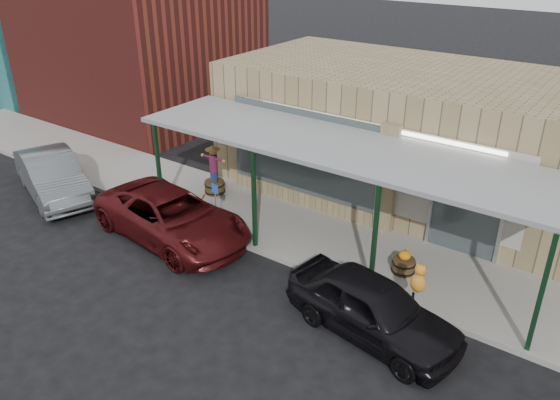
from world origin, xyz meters
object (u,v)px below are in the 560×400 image
Objects in this scene: barrel_scarecrow at (214,177)px; barrel_pumpkin at (404,264)px; car_grey at (52,176)px; handicap_sign at (215,199)px; car_maroon at (172,217)px; parked_sedan at (373,308)px.

barrel_scarecrow is 2.49× the size of barrel_pumpkin.
handicap_sign is at bearing -56.03° from car_grey.
barrel_scarecrow is 2.90m from car_maroon.
barrel_pumpkin is 6.63m from car_maroon.
car_maroon is (-6.30, -2.04, 0.32)m from barrel_pumpkin.
car_maroon is 5.32m from car_grey.
barrel_scarecrow reaches higher than barrel_pumpkin.
barrel_pumpkin is 0.16× the size of parked_sedan.
barrel_scarecrow is 0.33× the size of car_maroon.
car_maroon is (-0.67, -1.16, -0.29)m from handicap_sign.
barrel_scarecrow is 2.23m from handicap_sign.
parked_sedan is at bearing -82.01° from barrel_pumpkin.
car_maroon is (-6.65, 0.42, 0.01)m from parked_sedan.
barrel_scarecrow reaches higher than car_grey.
barrel_scarecrow reaches higher than car_maroon.
handicap_sign is at bearing -171.10° from barrel_pumpkin.
barrel_pumpkin is (7.15, -0.73, -0.33)m from barrel_scarecrow.
handicap_sign is 0.29× the size of car_grey.
barrel_pumpkin is 0.13× the size of car_maroon.
car_grey is at bearing -137.43° from barrel_scarecrow.
handicap_sign reaches higher than barrel_pumpkin.
parked_sedan is 11.96m from car_grey.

